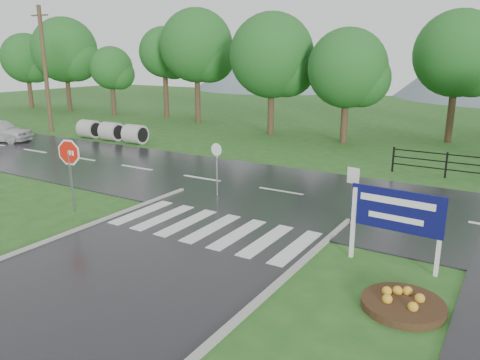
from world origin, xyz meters
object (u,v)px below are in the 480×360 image
Objects in this scene: car_white at (0,142)px; estate_billboard at (396,214)px; culvert_pipes at (111,131)px; stop_sign at (69,159)px.

estate_billboard is at bearing -121.54° from car_white.
culvert_pipes is at bearing 154.77° from estate_billboard.
car_white is at bearing 155.84° from stop_sign.
culvert_pipes reaches higher than car_white.
stop_sign is 0.65× the size of car_white.
estate_billboard is at bearing 7.38° from stop_sign.
culvert_pipes is at bearing 131.17° from stop_sign.
estate_billboard is 0.56× the size of car_white.
stop_sign reaches higher than car_white.
estate_billboard reaches higher than culvert_pipes.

